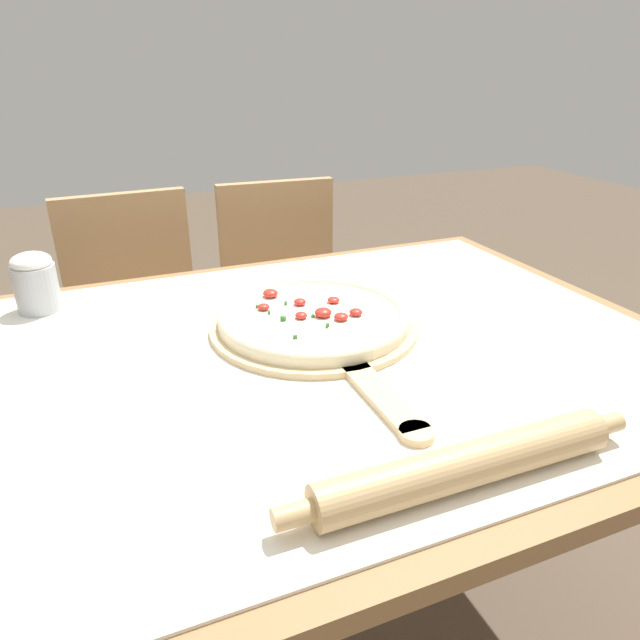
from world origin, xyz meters
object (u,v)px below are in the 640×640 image
Objects in this scene: chair_left at (140,322)px; chair_right at (286,300)px; pizza_peel at (318,330)px; pizza at (314,316)px; rolling_pin at (466,465)px; flour_cup at (35,282)px.

chair_right is (0.47, 0.00, 0.00)m from chair_left.
pizza_peel is at bearing -74.28° from chair_left.
rolling_pin reaches higher than pizza.
chair_right is (0.19, 1.22, -0.29)m from rolling_pin.
rolling_pin is at bearing -89.33° from pizza_peel.
pizza is 0.82m from chair_right.
rolling_pin is at bearing -89.36° from pizza.
chair_right is 0.87m from flour_cup.
chair_right is at bearing 75.16° from pizza.
pizza_peel is at bearing 90.67° from rolling_pin.
chair_left is at bearing 102.70° from rolling_pin.
chair_right reaches higher than pizza.
chair_left is 0.47m from chair_right.
pizza is 0.41× the size of chair_right.
chair_left is (-0.27, 0.76, -0.26)m from pizza_peel.
pizza is at bearing -101.93° from chair_right.
rolling_pin is at bearing -96.06° from chair_right.
chair_left is 1.00× the size of chair_right.
rolling_pin is (0.01, -0.47, 0.00)m from pizza.
pizza is 2.94× the size of flour_cup.
pizza_peel is 1.65× the size of pizza.
pizza_peel is 1.23× the size of rolling_pin.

